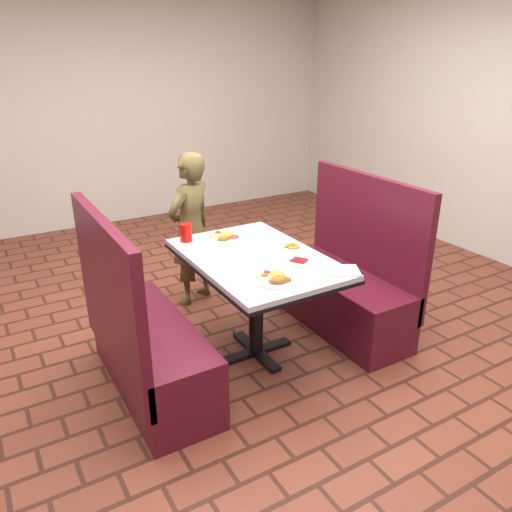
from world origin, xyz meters
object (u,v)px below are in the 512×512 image
object	(u,v)px
diner_person	(191,230)
near_dinner_plate	(275,276)
dining_table	(256,269)
red_tumbler	(186,232)
booth_bench_left	(144,344)
booth_bench_right	(346,287)
far_dinner_plate	(224,236)
plantain_plate	(292,247)

from	to	relation	value
diner_person	near_dinner_plate	bearing A→B (deg)	62.56
dining_table	red_tumbler	xyz separation A→B (m)	(-0.28, 0.50, 0.16)
booth_bench_left	near_dinner_plate	distance (m)	0.92
booth_bench_right	near_dinner_plate	distance (m)	1.08
far_dinner_plate	red_tumbler	xyz separation A→B (m)	(-0.25, 0.10, 0.04)
dining_table	plantain_plate	bearing A→B (deg)	-1.72
near_dinner_plate	booth_bench_left	bearing A→B (deg)	150.86
booth_bench_left	plantain_plate	bearing A→B (deg)	-0.45
red_tumbler	diner_person	bearing A→B (deg)	63.92
near_dinner_plate	far_dinner_plate	xyz separation A→B (m)	(0.07, 0.78, -0.00)
booth_bench_right	far_dinner_plate	bearing A→B (deg)	154.50
dining_table	plantain_plate	xyz separation A→B (m)	(0.28, -0.01, 0.11)
booth_bench_left	far_dinner_plate	xyz separation A→B (m)	(0.77, 0.40, 0.45)
booth_bench_right	plantain_plate	xyz separation A→B (m)	(-0.52, -0.01, 0.43)
far_dinner_plate	red_tumbler	world-z (taller)	red_tumbler
plantain_plate	red_tumbler	size ratio (longest dim) A/B	1.34
plantain_plate	near_dinner_plate	bearing A→B (deg)	-135.12
booth_bench_right	red_tumbler	xyz separation A→B (m)	(-1.08, 0.50, 0.48)
dining_table	plantain_plate	world-z (taller)	plantain_plate
booth_bench_right	plantain_plate	distance (m)	0.67
diner_person	plantain_plate	bearing A→B (deg)	82.61
near_dinner_plate	plantain_plate	xyz separation A→B (m)	(0.38, 0.38, -0.02)
dining_table	plantain_plate	distance (m)	0.30
booth_bench_left	red_tumbler	xyz separation A→B (m)	(0.52, 0.50, 0.48)
booth_bench_right	near_dinner_plate	bearing A→B (deg)	-156.56
dining_table	booth_bench_left	distance (m)	0.86
dining_table	near_dinner_plate	world-z (taller)	near_dinner_plate
near_dinner_plate	diner_person	bearing A→B (deg)	87.23
far_dinner_plate	plantain_plate	xyz separation A→B (m)	(0.31, -0.40, -0.01)
far_dinner_plate	red_tumbler	distance (m)	0.27
far_dinner_plate	dining_table	bearing A→B (deg)	-85.63
near_dinner_plate	dining_table	bearing A→B (deg)	75.63
far_dinner_plate	red_tumbler	size ratio (longest dim) A/B	2.10
booth_bench_left	near_dinner_plate	world-z (taller)	booth_bench_left
near_dinner_plate	red_tumbler	xyz separation A→B (m)	(-0.18, 0.88, 0.04)
diner_person	red_tumbler	xyz separation A→B (m)	(-0.25, -0.51, 0.18)
dining_table	red_tumbler	bearing A→B (deg)	119.63
booth_bench_left	near_dinner_plate	xyz separation A→B (m)	(0.70, -0.39, 0.45)
booth_bench_left	booth_bench_right	xyz separation A→B (m)	(1.60, 0.00, 0.00)
dining_table	near_dinner_plate	size ratio (longest dim) A/B	4.66
booth_bench_right	red_tumbler	bearing A→B (deg)	155.36
diner_person	red_tumbler	distance (m)	0.59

